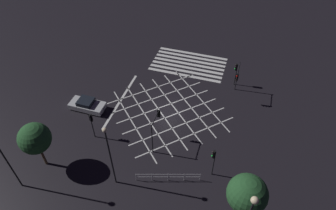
{
  "coord_description": "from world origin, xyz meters",
  "views": [
    {
      "loc": [
        -7.63,
        24.4,
        25.62
      ],
      "look_at": [
        0.0,
        0.0,
        0.95
      ],
      "focal_mm": 32.0,
      "sensor_mm": 36.0,
      "label": 1
    }
  ],
  "objects_px": {
    "traffic_light_sw_main": "(236,70)",
    "street_tree_near": "(247,194)",
    "traffic_light_sw_cross": "(237,76)",
    "street_lamp_west": "(0,150)",
    "street_tree_far": "(35,139)",
    "street_lamp_far": "(109,150)",
    "traffic_light_nw_main": "(214,158)",
    "traffic_light_ne_cross": "(92,121)",
    "waiting_car": "(87,105)",
    "traffic_light_median_north": "(156,124)"
  },
  "relations": [
    {
      "from": "traffic_light_sw_main",
      "to": "street_lamp_west",
      "type": "relative_size",
      "value": 0.4
    },
    {
      "from": "traffic_light_sw_cross",
      "to": "street_lamp_west",
      "type": "height_order",
      "value": "street_lamp_west"
    },
    {
      "from": "traffic_light_sw_cross",
      "to": "street_lamp_far",
      "type": "height_order",
      "value": "street_lamp_far"
    },
    {
      "from": "traffic_light_sw_cross",
      "to": "street_tree_far",
      "type": "bearing_deg",
      "value": -46.12
    },
    {
      "from": "traffic_light_sw_main",
      "to": "traffic_light_ne_cross",
      "type": "relative_size",
      "value": 0.96
    },
    {
      "from": "street_tree_near",
      "to": "street_tree_far",
      "type": "xyz_separation_m",
      "value": [
        19.58,
        -0.03,
        -0.27
      ]
    },
    {
      "from": "traffic_light_nw_main",
      "to": "street_tree_far",
      "type": "relative_size",
      "value": 0.67
    },
    {
      "from": "traffic_light_nw_main",
      "to": "waiting_car",
      "type": "bearing_deg",
      "value": -16.1
    },
    {
      "from": "street_lamp_west",
      "to": "waiting_car",
      "type": "relative_size",
      "value": 1.93
    },
    {
      "from": "traffic_light_median_north",
      "to": "street_tree_near",
      "type": "height_order",
      "value": "street_tree_near"
    },
    {
      "from": "traffic_light_sw_main",
      "to": "street_lamp_far",
      "type": "relative_size",
      "value": 0.42
    },
    {
      "from": "traffic_light_nw_main",
      "to": "traffic_light_sw_cross",
      "type": "height_order",
      "value": "traffic_light_sw_cross"
    },
    {
      "from": "traffic_light_sw_cross",
      "to": "traffic_light_sw_main",
      "type": "relative_size",
      "value": 1.31
    },
    {
      "from": "traffic_light_sw_main",
      "to": "traffic_light_nw_main",
      "type": "bearing_deg",
      "value": 89.74
    },
    {
      "from": "street_tree_near",
      "to": "traffic_light_nw_main",
      "type": "bearing_deg",
      "value": -49.56
    },
    {
      "from": "street_tree_near",
      "to": "waiting_car",
      "type": "bearing_deg",
      "value": -23.62
    },
    {
      "from": "street_lamp_west",
      "to": "street_tree_far",
      "type": "relative_size",
      "value": 1.49
    },
    {
      "from": "traffic_light_nw_main",
      "to": "street_tree_far",
      "type": "height_order",
      "value": "street_tree_far"
    },
    {
      "from": "street_lamp_far",
      "to": "street_tree_near",
      "type": "height_order",
      "value": "street_lamp_far"
    },
    {
      "from": "traffic_light_nw_main",
      "to": "traffic_light_ne_cross",
      "type": "xyz_separation_m",
      "value": [
        13.25,
        -1.0,
        -0.21
      ]
    },
    {
      "from": "traffic_light_nw_main",
      "to": "traffic_light_median_north",
      "type": "relative_size",
      "value": 0.88
    },
    {
      "from": "street_tree_far",
      "to": "street_lamp_far",
      "type": "bearing_deg",
      "value": -178.92
    },
    {
      "from": "traffic_light_nw_main",
      "to": "traffic_light_sw_cross",
      "type": "xyz_separation_m",
      "value": [
        -0.41,
        -12.29,
        0.52
      ]
    },
    {
      "from": "street_lamp_west",
      "to": "street_tree_far",
      "type": "distance_m",
      "value": 3.37
    },
    {
      "from": "traffic_light_sw_main",
      "to": "street_tree_near",
      "type": "relative_size",
      "value": 0.56
    },
    {
      "from": "traffic_light_sw_cross",
      "to": "street_tree_near",
      "type": "height_order",
      "value": "street_tree_near"
    },
    {
      "from": "traffic_light_median_north",
      "to": "waiting_car",
      "type": "bearing_deg",
      "value": 75.32
    },
    {
      "from": "traffic_light_nw_main",
      "to": "traffic_light_sw_cross",
      "type": "distance_m",
      "value": 12.31
    },
    {
      "from": "traffic_light_ne_cross",
      "to": "street_lamp_far",
      "type": "relative_size",
      "value": 0.44
    },
    {
      "from": "street_lamp_west",
      "to": "street_lamp_far",
      "type": "height_order",
      "value": "street_lamp_west"
    },
    {
      "from": "traffic_light_sw_cross",
      "to": "street_lamp_far",
      "type": "distance_m",
      "value": 18.41
    },
    {
      "from": "traffic_light_sw_main",
      "to": "street_lamp_west",
      "type": "distance_m",
      "value": 27.52
    },
    {
      "from": "traffic_light_sw_cross",
      "to": "waiting_car",
      "type": "bearing_deg",
      "value": -65.21
    },
    {
      "from": "street_lamp_west",
      "to": "traffic_light_sw_cross",
      "type": "bearing_deg",
      "value": -132.67
    },
    {
      "from": "traffic_light_nw_main",
      "to": "traffic_light_sw_main",
      "type": "bearing_deg",
      "value": -90.26
    },
    {
      "from": "traffic_light_sw_cross",
      "to": "street_lamp_far",
      "type": "relative_size",
      "value": 0.55
    },
    {
      "from": "traffic_light_sw_cross",
      "to": "street_lamp_west",
      "type": "xyz_separation_m",
      "value": [
        17.51,
        18.99,
        2.31
      ]
    },
    {
      "from": "street_tree_far",
      "to": "traffic_light_sw_main",
      "type": "bearing_deg",
      "value": -131.74
    },
    {
      "from": "traffic_light_sw_main",
      "to": "street_tree_far",
      "type": "height_order",
      "value": "street_tree_far"
    },
    {
      "from": "traffic_light_nw_main",
      "to": "street_lamp_far",
      "type": "height_order",
      "value": "street_lamp_far"
    },
    {
      "from": "street_lamp_far",
      "to": "traffic_light_ne_cross",
      "type": "bearing_deg",
      "value": -45.22
    },
    {
      "from": "traffic_light_nw_main",
      "to": "traffic_light_ne_cross",
      "type": "bearing_deg",
      "value": -4.34
    },
    {
      "from": "traffic_light_median_north",
      "to": "waiting_car",
      "type": "height_order",
      "value": "traffic_light_median_north"
    },
    {
      "from": "traffic_light_sw_main",
      "to": "street_lamp_west",
      "type": "height_order",
      "value": "street_lamp_west"
    },
    {
      "from": "street_tree_near",
      "to": "waiting_car",
      "type": "height_order",
      "value": "street_tree_near"
    },
    {
      "from": "traffic_light_ne_cross",
      "to": "street_lamp_far",
      "type": "xyz_separation_m",
      "value": [
        -4.62,
        4.66,
        2.54
      ]
    },
    {
      "from": "street_tree_near",
      "to": "waiting_car",
      "type": "distance_m",
      "value": 21.47
    },
    {
      "from": "street_lamp_west",
      "to": "street_tree_near",
      "type": "height_order",
      "value": "street_lamp_west"
    },
    {
      "from": "street_lamp_west",
      "to": "waiting_car",
      "type": "bearing_deg",
      "value": -94.92
    },
    {
      "from": "traffic_light_ne_cross",
      "to": "street_tree_near",
      "type": "bearing_deg",
      "value": -106.31
    }
  ]
}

